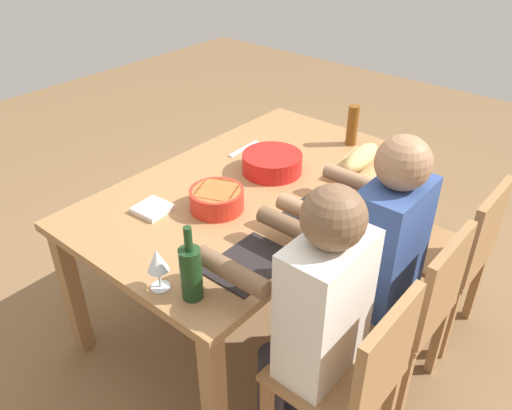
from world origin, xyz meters
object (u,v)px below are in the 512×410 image
at_px(wine_glass, 157,262).
at_px(napkin_stack, 153,209).
at_px(bread_loaf, 361,157).
at_px(chair_near_right, 456,252).
at_px(chair_near_center, 412,305).
at_px(chair_near_left, 353,376).
at_px(serving_bowl_salad, 272,162).
at_px(beer_bottle, 352,125).
at_px(cutting_board, 360,167).
at_px(dining_table, 256,200).
at_px(diner_near_left, 314,308).
at_px(serving_bowl_fruit, 216,198).
at_px(diner_near_center, 379,246).
at_px(wine_bottle, 191,272).

xyz_separation_m(wine_glass, napkin_stack, (0.31, 0.40, -0.10)).
distance_m(bread_loaf, napkin_stack, 1.04).
height_order(chair_near_right, napkin_stack, chair_near_right).
bearing_deg(chair_near_center, chair_near_left, 180.00).
xyz_separation_m(serving_bowl_salad, beer_bottle, (0.52, -0.13, 0.06)).
height_order(cutting_board, bread_loaf, bread_loaf).
relative_size(bread_loaf, wine_glass, 1.93).
bearing_deg(chair_near_right, dining_table, 118.94).
bearing_deg(chair_near_center, chair_near_right, 0.00).
distance_m(chair_near_right, wine_glass, 1.43).
xyz_separation_m(cutting_board, napkin_stack, (-0.92, 0.49, 0.00)).
xyz_separation_m(diner_near_left, serving_bowl_fruit, (0.20, 0.66, 0.10)).
bearing_deg(beer_bottle, chair_near_right, -106.19).
bearing_deg(diner_near_center, chair_near_center, -90.00).
distance_m(dining_table, cutting_board, 0.55).
distance_m(diner_near_center, serving_bowl_salad, 0.70).
bearing_deg(serving_bowl_fruit, wine_glass, -157.71).
bearing_deg(chair_near_center, diner_near_left, 158.38).
xyz_separation_m(cutting_board, beer_bottle, (0.22, 0.19, 0.10)).
xyz_separation_m(serving_bowl_fruit, napkin_stack, (-0.20, 0.20, -0.04)).
bearing_deg(chair_near_right, wine_glass, 152.76).
height_order(diner_near_center, chair_near_left, diner_near_center).
relative_size(dining_table, serving_bowl_fruit, 7.11).
xyz_separation_m(diner_near_center, bread_loaf, (0.46, 0.36, 0.11)).
height_order(chair_near_right, bread_loaf, same).
bearing_deg(cutting_board, wine_glass, 175.76).
xyz_separation_m(chair_near_center, cutting_board, (0.46, 0.54, 0.27)).
xyz_separation_m(diner_near_center, chair_near_left, (-0.46, -0.18, -0.21)).
bearing_deg(diner_near_left, napkin_stack, 89.82).
bearing_deg(cutting_board, diner_near_center, -141.78).
distance_m(dining_table, napkin_stack, 0.51).
bearing_deg(cutting_board, chair_near_center, -130.04).
relative_size(wine_bottle, napkin_stack, 2.07).
xyz_separation_m(diner_near_center, napkin_stack, (-0.46, 0.85, 0.05)).
relative_size(serving_bowl_salad, serving_bowl_fruit, 1.24).
bearing_deg(wine_bottle, dining_table, 24.03).
bearing_deg(wine_glass, wine_bottle, -69.90).
bearing_deg(napkin_stack, serving_bowl_salad, -15.82).
distance_m(dining_table, wine_bottle, 0.82).
distance_m(chair_near_left, beer_bottle, 1.40).
height_order(chair_near_right, beer_bottle, beer_bottle).
distance_m(chair_near_center, bread_loaf, 0.78).
bearing_deg(chair_near_left, beer_bottle, 32.67).
height_order(serving_bowl_salad, cutting_board, serving_bowl_salad).
relative_size(serving_bowl_salad, wine_bottle, 1.01).
relative_size(diner_near_center, diner_near_left, 1.00).
bearing_deg(wine_glass, serving_bowl_salad, 14.01).
bearing_deg(wine_glass, diner_near_center, -30.38).
xyz_separation_m(chair_near_center, beer_bottle, (0.68, 0.73, 0.37)).
bearing_deg(diner_near_left, chair_near_left, -90.00).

